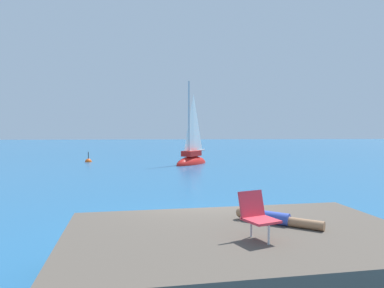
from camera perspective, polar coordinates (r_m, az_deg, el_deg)
The scene contains 8 objects.
ground_plane at distance 10.35m, azimuth 0.80°, elevation -13.64°, with size 160.00×160.00×0.00m, color #236093.
shore_ledge at distance 7.00m, azimuth 7.61°, elevation -17.40°, with size 6.34×4.08×1.00m, color brown.
boulder_seaward at distance 9.98m, azimuth 14.83°, elevation -14.35°, with size 1.34×1.08×0.74m, color #564845.
boulder_inland at distance 8.95m, azimuth 1.91°, elevation -16.25°, with size 1.44×1.15×0.79m, color #51473F.
sailboat_near at distance 28.75m, azimuth -0.07°, elevation -2.41°, with size 3.28×3.78×7.15m.
person_sunbather at distance 7.43m, azimuth 12.63°, elevation -11.29°, with size 1.50×1.15×0.25m.
beach_chair at distance 6.33m, azimuth 10.11°, elevation -10.67°, with size 0.68×0.74×0.80m.
marker_buoy at distance 31.79m, azimuth -15.98°, elevation -2.72°, with size 0.56×0.56×1.13m.
Camera 1 is at (-0.81, -9.90, 2.89)m, focal length 33.93 mm.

